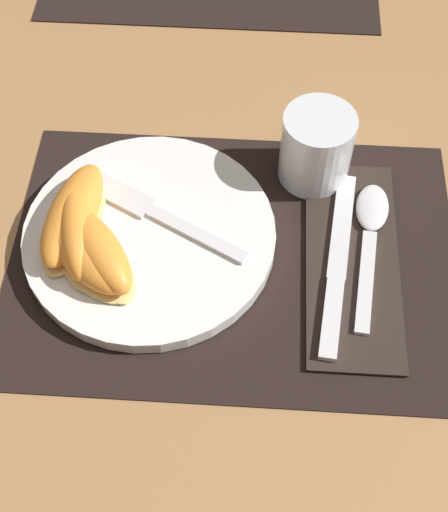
# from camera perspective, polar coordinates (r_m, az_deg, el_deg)

# --- Properties ---
(ground_plane) EXTENTS (3.00, 3.00, 0.00)m
(ground_plane) POSITION_cam_1_polar(r_m,az_deg,el_deg) (0.72, 0.73, -0.10)
(ground_plane) COLOR #A37547
(placemat) EXTENTS (0.45, 0.31, 0.00)m
(placemat) POSITION_cam_1_polar(r_m,az_deg,el_deg) (0.71, 0.74, -0.02)
(placemat) COLOR black
(placemat) RESTS_ON ground_plane
(plate) EXTENTS (0.25, 0.25, 0.02)m
(plate) POSITION_cam_1_polar(r_m,az_deg,el_deg) (0.72, -5.96, 1.63)
(plate) COLOR white
(plate) RESTS_ON placemat
(juice_glass) EXTENTS (0.08, 0.08, 0.08)m
(juice_glass) POSITION_cam_1_polar(r_m,az_deg,el_deg) (0.75, 7.35, 8.36)
(juice_glass) COLOR silver
(juice_glass) RESTS_ON placemat
(napkin) EXTENTS (0.09, 0.24, 0.00)m
(napkin) POSITION_cam_1_polar(r_m,az_deg,el_deg) (0.72, 10.23, -0.35)
(napkin) COLOR #2D231E
(napkin) RESTS_ON placemat
(knife) EXTENTS (0.04, 0.22, 0.01)m
(knife) POSITION_cam_1_polar(r_m,az_deg,el_deg) (0.71, 9.05, -0.76)
(knife) COLOR silver
(knife) RESTS_ON napkin
(spoon) EXTENTS (0.04, 0.18, 0.01)m
(spoon) POSITION_cam_1_polar(r_m,az_deg,el_deg) (0.74, 11.65, 2.34)
(spoon) COLOR silver
(spoon) RESTS_ON napkin
(fork) EXTENTS (0.17, 0.10, 0.00)m
(fork) POSITION_cam_1_polar(r_m,az_deg,el_deg) (0.72, -5.52, 3.47)
(fork) COLOR silver
(fork) RESTS_ON plate
(citrus_wedge_0) EXTENTS (0.07, 0.14, 0.03)m
(citrus_wedge_0) POSITION_cam_1_polar(r_m,az_deg,el_deg) (0.72, -11.99, 3.18)
(citrus_wedge_0) COLOR #F4DB84
(citrus_wedge_0) RESTS_ON plate
(citrus_wedge_1) EXTENTS (0.06, 0.12, 0.04)m
(citrus_wedge_1) POSITION_cam_1_polar(r_m,az_deg,el_deg) (0.70, -11.59, 1.68)
(citrus_wedge_1) COLOR #F4DB84
(citrus_wedge_1) RESTS_ON plate
(citrus_wedge_2) EXTENTS (0.13, 0.13, 0.04)m
(citrus_wedge_2) POSITION_cam_1_polar(r_m,az_deg,el_deg) (0.69, -10.95, 0.29)
(citrus_wedge_2) COLOR #F4DB84
(citrus_wedge_2) RESTS_ON plate
(citrus_wedge_3) EXTENTS (0.11, 0.12, 0.04)m
(citrus_wedge_3) POSITION_cam_1_polar(r_m,az_deg,el_deg) (0.69, -10.01, 0.33)
(citrus_wedge_3) COLOR #F4DB84
(citrus_wedge_3) RESTS_ON plate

